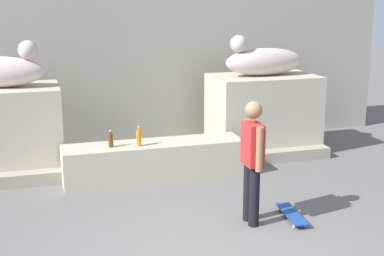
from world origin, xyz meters
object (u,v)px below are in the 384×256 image
at_px(skateboard, 292,214).
at_px(bottle_brown, 111,140).
at_px(bottle_orange, 139,138).
at_px(skater, 252,157).
at_px(statue_reclining_right, 263,61).

distance_m(skateboard, bottle_brown, 3.09).
height_order(skateboard, bottle_orange, bottle_orange).
bearing_deg(skater, statue_reclining_right, -25.35).
xyz_separation_m(statue_reclining_right, bottle_brown, (-3.09, -1.09, -1.04)).
bearing_deg(bottle_brown, skater, -53.50).
bearing_deg(bottle_brown, statue_reclining_right, 19.44).
distance_m(statue_reclining_right, bottle_brown, 3.44).
height_order(statue_reclining_right, skater, statue_reclining_right).
distance_m(skater, bottle_orange, 2.32).
height_order(skateboard, bottle_brown, bottle_brown).
relative_size(statue_reclining_right, skateboard, 2.00).
bearing_deg(skateboard, statue_reclining_right, -9.65).
distance_m(statue_reclining_right, bottle_orange, 3.06).
bearing_deg(skateboard, bottle_brown, 52.03).
height_order(skater, bottle_orange, skater).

